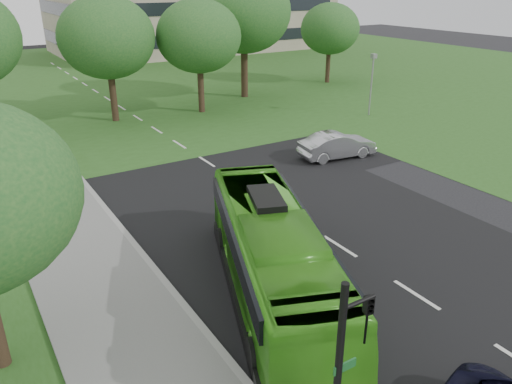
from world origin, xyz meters
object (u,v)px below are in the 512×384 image
(tree_park_c, at_px, (199,36))
(sedan, at_px, (337,145))
(traffic_light, at_px, (344,378))
(tree_park_d, at_px, (244,12))
(tree_park_e, at_px, (330,29))
(tree_park_b, at_px, (107,38))
(camera_pole, at_px, (372,76))
(bus, at_px, (273,257))

(tree_park_c, height_order, sedan, tree_park_c)
(traffic_light, bearing_deg, tree_park_c, 79.26)
(tree_park_d, xyz_separation_m, sedan, (-3.96, -17.66, -6.58))
(tree_park_c, distance_m, tree_park_e, 17.40)
(tree_park_b, relative_size, tree_park_d, 0.84)
(traffic_light, xyz_separation_m, camera_pole, (23.04, 23.12, -0.01))
(tree_park_c, height_order, traffic_light, tree_park_c)
(sedan, bearing_deg, tree_park_e, -30.52)
(tree_park_c, distance_m, traffic_light, 33.58)
(tree_park_c, xyz_separation_m, bus, (-9.42, -24.59, -4.39))
(tree_park_d, xyz_separation_m, traffic_light, (-18.09, -34.21, -4.27))
(tree_park_e, bearing_deg, tree_park_b, -171.68)
(tree_park_b, relative_size, camera_pole, 1.91)
(bus, height_order, camera_pole, camera_pole)
(tree_park_d, height_order, sedan, tree_park_d)
(tree_park_c, distance_m, bus, 26.70)
(sedan, xyz_separation_m, traffic_light, (-14.12, -16.55, 2.31))
(tree_park_b, bearing_deg, tree_park_c, -8.29)
(tree_park_e, bearing_deg, tree_park_c, -165.16)
(tree_park_e, bearing_deg, camera_pole, -115.58)
(tree_park_b, xyz_separation_m, tree_park_d, (12.73, 2.06, 1.23))
(tree_park_c, xyz_separation_m, tree_park_d, (5.88, 3.06, 1.42))
(bus, bearing_deg, camera_pole, 60.03)
(tree_park_d, relative_size, traffic_light, 2.07)
(tree_park_c, bearing_deg, tree_park_d, 27.47)
(camera_pole, bearing_deg, traffic_light, -114.28)
(traffic_light, bearing_deg, sedan, 60.18)
(tree_park_d, bearing_deg, tree_park_c, -152.53)
(tree_park_b, relative_size, tree_park_e, 1.15)
(tree_park_d, relative_size, tree_park_e, 1.37)
(tree_park_e, distance_m, traffic_light, 45.99)
(tree_park_e, height_order, camera_pole, tree_park_e)
(sedan, xyz_separation_m, camera_pole, (8.91, 6.57, 2.29))
(tree_park_e, relative_size, traffic_light, 1.51)
(tree_park_e, relative_size, bus, 0.71)
(traffic_light, relative_size, camera_pole, 1.10)
(camera_pole, bearing_deg, tree_park_e, 85.04)
(tree_park_d, bearing_deg, sedan, -102.65)
(sedan, bearing_deg, tree_park_d, -5.17)
(bus, relative_size, traffic_light, 2.12)
(tree_park_d, distance_m, sedan, 19.26)
(tree_park_c, distance_m, sedan, 15.61)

